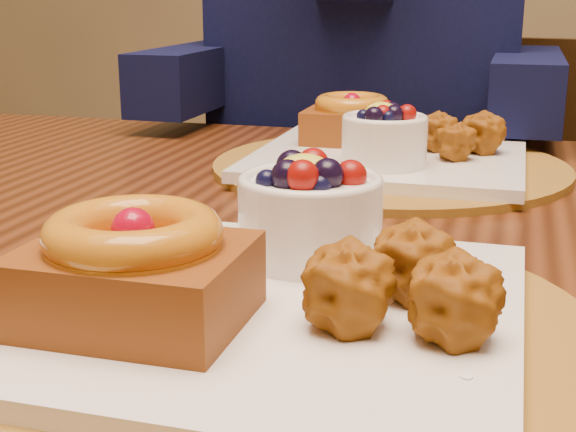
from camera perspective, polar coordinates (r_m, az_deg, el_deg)
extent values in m
cube|color=#321609|center=(0.67, 4.17, -2.36)|extent=(1.60, 0.90, 0.04)
cylinder|color=brown|center=(0.46, -1.52, -7.82)|extent=(0.38, 0.38, 0.01)
cube|color=white|center=(0.46, -1.53, -6.68)|extent=(0.28, 0.28, 0.01)
cube|color=#4C1D07|center=(0.43, -10.75, -4.76)|extent=(0.11, 0.09, 0.04)
torus|color=#9E5509|center=(0.42, -10.95, -1.19)|extent=(0.09, 0.09, 0.02)
sphere|color=#9C021C|center=(0.42, -10.97, -0.93)|extent=(0.02, 0.02, 0.02)
sphere|color=#9A540B|center=(0.46, 8.78, -3.37)|extent=(0.05, 0.05, 0.05)
sphere|color=#9A540B|center=(0.41, 4.17, -5.25)|extent=(0.05, 0.05, 0.05)
sphere|color=#9A540B|center=(0.41, 11.62, -5.91)|extent=(0.05, 0.05, 0.05)
cylinder|color=white|center=(0.52, 1.58, -0.27)|extent=(0.09, 0.09, 0.05)
torus|color=white|center=(0.51, 1.61, 2.52)|extent=(0.09, 0.09, 0.01)
ellipsoid|color=yellow|center=(0.51, 1.18, 3.43)|extent=(0.03, 0.03, 0.02)
cylinder|color=brown|center=(0.87, 7.22, 3.53)|extent=(0.38, 0.38, 0.01)
cube|color=white|center=(0.87, 7.25, 4.18)|extent=(0.28, 0.28, 0.01)
cube|color=#4C1D07|center=(0.91, 4.53, 6.40)|extent=(0.10, 0.08, 0.04)
torus|color=#9E5509|center=(0.91, 4.57, 7.96)|extent=(0.08, 0.08, 0.02)
sphere|color=#9C021C|center=(0.91, 4.57, 8.09)|extent=(0.02, 0.02, 0.02)
sphere|color=#9A540B|center=(0.83, 11.80, 5.18)|extent=(0.04, 0.04, 0.04)
sphere|color=#9A540B|center=(0.88, 10.47, 5.80)|extent=(0.04, 0.04, 0.04)
sphere|color=#9A540B|center=(0.88, 13.62, 5.58)|extent=(0.04, 0.04, 0.04)
cylinder|color=white|center=(0.80, 6.86, 5.24)|extent=(0.08, 0.08, 0.05)
torus|color=white|center=(0.79, 6.91, 6.89)|extent=(0.08, 0.08, 0.01)
ellipsoid|color=yellow|center=(0.79, 6.64, 7.48)|extent=(0.03, 0.03, 0.02)
cube|color=black|center=(1.41, 11.00, -5.93)|extent=(0.48, 0.48, 0.04)
cylinder|color=black|center=(1.71, 6.35, -9.91)|extent=(0.03, 0.03, 0.41)
cylinder|color=black|center=(1.64, 18.50, -11.89)|extent=(0.03, 0.03, 0.41)
cube|color=black|center=(1.53, 13.33, 4.12)|extent=(0.41, 0.10, 0.43)
cube|color=black|center=(1.24, 5.75, 11.10)|extent=(0.44, 0.23, 0.63)
cube|color=black|center=(1.19, -6.52, 9.87)|extent=(0.08, 0.32, 0.08)
cube|color=black|center=(1.10, 16.59, 8.83)|extent=(0.08, 0.32, 0.08)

